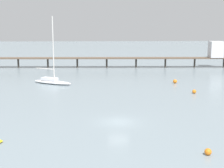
{
  "coord_description": "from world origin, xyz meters",
  "views": [
    {
      "loc": [
        -2.56,
        -39.47,
        12.09
      ],
      "look_at": [
        0.0,
        18.36,
        1.5
      ],
      "focal_mm": 52.35,
      "sensor_mm": 36.0,
      "label": 1
    }
  ],
  "objects": [
    {
      "name": "mooring_buoy_near",
      "position": [
        13.52,
        26.8,
        0.42
      ],
      "size": [
        0.84,
        0.84,
        0.84
      ],
      "primitive_type": "sphere",
      "color": "orange",
      "rests_on": "ground_plane"
    },
    {
      "name": "sailboat_white",
      "position": [
        -12.02,
        27.41,
        0.74
      ],
      "size": [
        8.94,
        6.24,
        13.73
      ],
      "color": "white",
      "rests_on": "ground_plane"
    },
    {
      "name": "mooring_buoy_mid",
      "position": [
        7.72,
        -10.97,
        0.33
      ],
      "size": [
        0.67,
        0.67,
        0.67
      ],
      "primitive_type": "sphere",
      "color": "orange",
      "rests_on": "ground_plane"
    },
    {
      "name": "mooring_buoy_outer",
      "position": [
        14.55,
        16.56,
        0.36
      ],
      "size": [
        0.71,
        0.71,
        0.71
      ],
      "primitive_type": "sphere",
      "color": "orange",
      "rests_on": "ground_plane"
    },
    {
      "name": "ground_plane",
      "position": [
        0.0,
        0.0,
        0.0
      ],
      "size": [
        400.0,
        400.0,
        0.0
      ],
      "primitive_type": "plane",
      "color": "gray"
    },
    {
      "name": "pier",
      "position": [
        13.54,
        52.01,
        3.73
      ],
      "size": [
        68.72,
        5.61,
        7.42
      ],
      "color": "brown",
      "rests_on": "ground_plane"
    }
  ]
}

